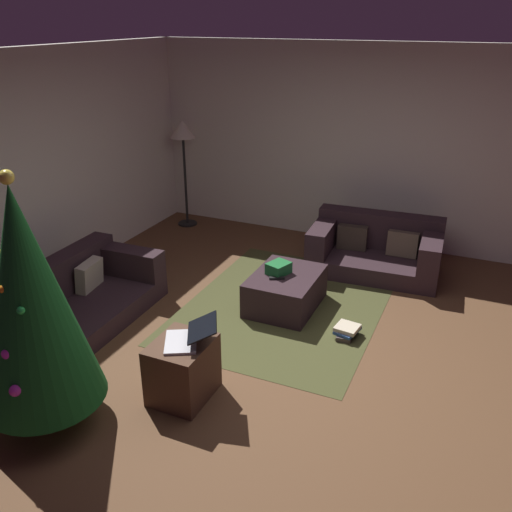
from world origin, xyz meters
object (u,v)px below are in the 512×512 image
(ottoman, at_px, (285,291))
(laptop, at_px, (189,337))
(couch_right, at_px, (376,249))
(christmas_tree, at_px, (29,299))
(side_table, at_px, (183,369))
(tv_remote, at_px, (277,278))
(corner_lamp, at_px, (183,137))
(couch_left, at_px, (71,302))
(gift_box, at_px, (279,268))
(book_stack, at_px, (346,331))

(ottoman, height_order, laptop, laptop)
(couch_right, bearing_deg, christmas_tree, 62.63)
(side_table, bearing_deg, tv_remote, -6.07)
(couch_right, distance_m, ottoman, 1.49)
(side_table, bearing_deg, corner_lamp, 30.01)
(tv_remote, height_order, corner_lamp, corner_lamp)
(couch_left, relative_size, side_table, 3.61)
(ottoman, height_order, gift_box, gift_box)
(gift_box, height_order, christmas_tree, christmas_tree)
(tv_remote, relative_size, laptop, 0.30)
(couch_left, height_order, corner_lamp, corner_lamp)
(couch_right, relative_size, tv_remote, 9.86)
(tv_remote, bearing_deg, gift_box, -9.41)
(gift_box, distance_m, book_stack, 0.98)
(ottoman, distance_m, side_table, 1.77)
(couch_left, bearing_deg, christmas_tree, 33.03)
(laptop, bearing_deg, gift_box, -2.67)
(book_stack, bearing_deg, christmas_tree, 140.07)
(tv_remote, height_order, christmas_tree, christmas_tree)
(ottoman, distance_m, gift_box, 0.26)
(gift_box, bearing_deg, laptop, 177.33)
(christmas_tree, xyz_separation_m, book_stack, (2.11, -1.77, -1.01))
(christmas_tree, relative_size, laptop, 3.79)
(gift_box, relative_size, book_stack, 0.77)
(couch_right, relative_size, christmas_tree, 0.79)
(couch_right, xyz_separation_m, book_stack, (-1.66, -0.10, -0.21))
(corner_lamp, bearing_deg, couch_right, -98.53)
(christmas_tree, distance_m, side_table, 1.32)
(ottoman, relative_size, laptop, 1.66)
(tv_remote, relative_size, side_table, 0.31)
(couch_right, distance_m, book_stack, 1.67)
(couch_right, relative_size, ottoman, 1.81)
(couch_right, height_order, christmas_tree, christmas_tree)
(gift_box, distance_m, corner_lamp, 2.93)
(couch_right, bearing_deg, book_stack, 89.94)
(couch_right, distance_m, christmas_tree, 4.20)
(laptop, distance_m, book_stack, 1.75)
(gift_box, distance_m, christmas_tree, 2.68)
(book_stack, relative_size, corner_lamp, 0.19)
(christmas_tree, bearing_deg, ottoman, -22.33)
(laptop, bearing_deg, corner_lamp, 30.93)
(gift_box, height_order, corner_lamp, corner_lamp)
(book_stack, height_order, corner_lamp, corner_lamp)
(couch_right, distance_m, tv_remote, 1.63)
(ottoman, distance_m, christmas_tree, 2.78)
(ottoman, bearing_deg, gift_box, 90.83)
(couch_left, relative_size, laptop, 3.57)
(christmas_tree, relative_size, book_stack, 6.65)
(book_stack, bearing_deg, couch_right, 3.41)
(tv_remote, xyz_separation_m, christmas_tree, (-2.31, 0.95, 0.68))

